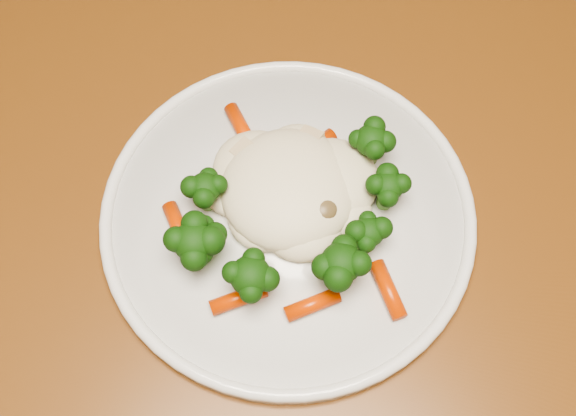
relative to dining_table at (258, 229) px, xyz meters
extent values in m
cube|color=brown|center=(0.00, 0.00, 0.07)|extent=(1.53, 1.25, 0.04)
cylinder|color=white|center=(0.03, -0.03, 0.09)|extent=(0.29, 0.29, 0.01)
ellipsoid|color=#F2E6C2|center=(0.03, -0.02, 0.12)|extent=(0.13, 0.11, 0.05)
ellipsoid|color=black|center=(-0.03, -0.07, 0.12)|extent=(0.04, 0.04, 0.04)
ellipsoid|color=black|center=(0.01, -0.10, 0.12)|extent=(0.05, 0.05, 0.04)
ellipsoid|color=black|center=(0.07, -0.09, 0.12)|extent=(0.05, 0.05, 0.04)
ellipsoid|color=black|center=(0.09, -0.06, 0.12)|extent=(0.04, 0.04, 0.03)
ellipsoid|color=black|center=(0.10, -0.02, 0.12)|extent=(0.04, 0.04, 0.03)
ellipsoid|color=black|center=(0.09, 0.02, 0.12)|extent=(0.04, 0.04, 0.04)
ellipsoid|color=black|center=(-0.03, -0.03, 0.12)|extent=(0.04, 0.04, 0.04)
ellipsoid|color=black|center=(-0.04, -0.07, 0.12)|extent=(0.05, 0.05, 0.04)
cylinder|color=#DD4105|center=(-0.01, 0.04, 0.11)|extent=(0.04, 0.05, 0.01)
cylinder|color=#DD4105|center=(0.05, 0.03, 0.11)|extent=(0.03, 0.03, 0.01)
cylinder|color=#DD4105|center=(0.10, 0.00, 0.11)|extent=(0.04, 0.04, 0.01)
cylinder|color=#DD4105|center=(-0.05, -0.05, 0.11)|extent=(0.03, 0.04, 0.01)
cylinder|color=#DD4105|center=(0.00, -0.11, 0.11)|extent=(0.04, 0.03, 0.01)
cylinder|color=#DD4105|center=(0.05, -0.11, 0.11)|extent=(0.04, 0.03, 0.01)
cylinder|color=#DD4105|center=(0.11, -0.09, 0.11)|extent=(0.03, 0.05, 0.01)
cylinder|color=#DD4105|center=(0.05, -0.02, 0.12)|extent=(0.03, 0.05, 0.01)
cylinder|color=#DD4105|center=(0.03, 0.00, 0.12)|extent=(0.04, 0.04, 0.01)
ellipsoid|color=brown|center=(0.04, -0.01, 0.12)|extent=(0.03, 0.03, 0.02)
ellipsoid|color=brown|center=(0.06, -0.04, 0.12)|extent=(0.03, 0.03, 0.02)
ellipsoid|color=brown|center=(0.01, -0.03, 0.12)|extent=(0.03, 0.03, 0.02)
cube|color=#D0B78B|center=(0.02, 0.01, 0.12)|extent=(0.03, 0.02, 0.01)
cube|color=#D0B78B|center=(0.04, 0.03, 0.12)|extent=(0.02, 0.02, 0.01)
cube|color=#D0B78B|center=(-0.01, 0.01, 0.12)|extent=(0.02, 0.02, 0.01)
camera|label=1|loc=(0.04, -0.28, 0.61)|focal=45.00mm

